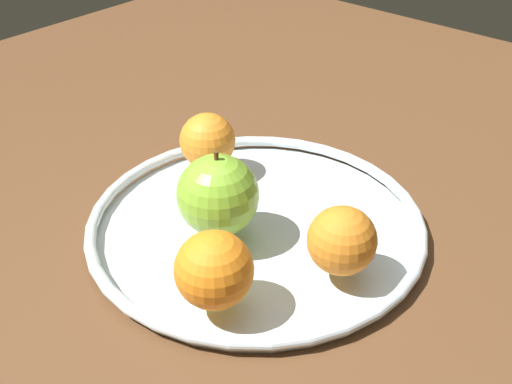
# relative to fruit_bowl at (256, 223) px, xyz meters

# --- Properties ---
(ground_plane) EXTENTS (1.39, 1.39, 0.04)m
(ground_plane) POSITION_rel_fruit_bowl_xyz_m (0.00, 0.00, -0.03)
(ground_plane) COLOR brown
(fruit_bowl) EXTENTS (0.35, 0.35, 0.02)m
(fruit_bowl) POSITION_rel_fruit_bowl_xyz_m (0.00, 0.00, 0.00)
(fruit_bowl) COLOR silver
(fruit_bowl) RESTS_ON ground_plane
(apple) EXTENTS (0.08, 0.08, 0.09)m
(apple) POSITION_rel_fruit_bowl_xyz_m (0.01, 0.04, 0.05)
(apple) COLOR #82BD33
(apple) RESTS_ON fruit_bowl
(orange_back_left) EXTENTS (0.06, 0.06, 0.06)m
(orange_back_left) POSITION_rel_fruit_bowl_xyz_m (-0.11, 0.01, 0.04)
(orange_back_left) COLOR orange
(orange_back_left) RESTS_ON fruit_bowl
(orange_back_right) EXTENTS (0.06, 0.06, 0.06)m
(orange_back_right) POSITION_rel_fruit_bowl_xyz_m (0.11, -0.04, 0.04)
(orange_back_right) COLOR orange
(orange_back_right) RESTS_ON fruit_bowl
(orange_front_left) EXTENTS (0.07, 0.07, 0.07)m
(orange_front_left) POSITION_rel_fruit_bowl_xyz_m (-0.05, 0.12, 0.04)
(orange_front_left) COLOR orange
(orange_front_left) RESTS_ON fruit_bowl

